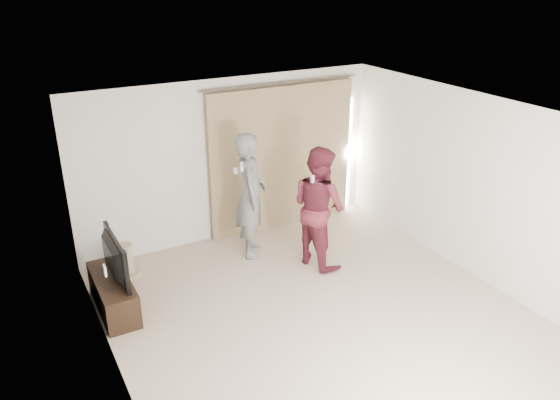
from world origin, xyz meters
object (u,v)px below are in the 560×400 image
Objects in this scene: tv_console at (113,294)px; tv at (108,259)px; person_woman at (319,207)px; person_man at (251,195)px.

tv_console is 0.52m from tv.
tv_console is 0.65× the size of person_woman.
person_woman reaches higher than tv.
tv is at bearing 175.84° from person_woman.
person_man is at bearing 134.70° from person_woman.
person_woman is (0.74, -0.74, -0.06)m from person_man.
person_woman is at bearing -4.16° from tv_console.
person_man reaches higher than person_woman.
tv_console is at bearing 175.84° from person_woman.
tv is 0.52× the size of person_man.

